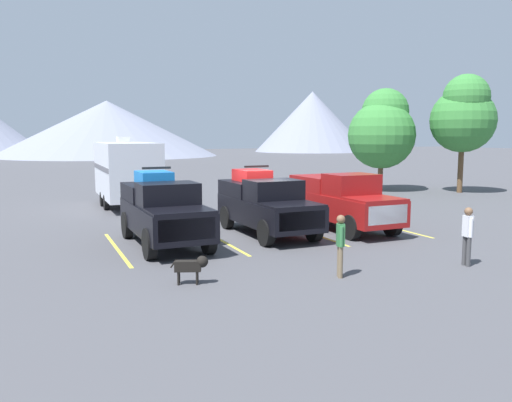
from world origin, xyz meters
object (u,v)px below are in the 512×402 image
object	(u,v)px
pickup_truck_a	(163,209)
pickup_truck_c	(341,200)
dog	(193,265)
camper_trailer_a	(127,170)
person_b	(340,242)
pickup_truck_b	(265,203)
person_a	(468,232)

from	to	relation	value
pickup_truck_a	pickup_truck_c	world-z (taller)	pickup_truck_a
pickup_truck_a	dog	distance (m)	5.12
pickup_truck_c	dog	bearing A→B (deg)	-145.85
pickup_truck_a	camper_trailer_a	xyz separation A→B (m)	(0.48, 10.04, 0.70)
pickup_truck_c	person_b	xyz separation A→B (m)	(-3.91, -6.09, -0.21)
pickup_truck_b	camper_trailer_a	xyz separation A→B (m)	(-3.50, 9.67, 0.74)
pickup_truck_b	camper_trailer_a	distance (m)	10.31
pickup_truck_c	camper_trailer_a	xyz separation A→B (m)	(-6.72, 9.91, 0.75)
pickup_truck_b	person_b	size ratio (longest dim) A/B	3.26
pickup_truck_a	person_a	world-z (taller)	pickup_truck_a
pickup_truck_b	pickup_truck_c	xyz separation A→B (m)	(3.22, -0.24, -0.01)
pickup_truck_a	person_b	distance (m)	6.81
pickup_truck_b	person_a	size ratio (longest dim) A/B	3.19
pickup_truck_a	person_b	size ratio (longest dim) A/B	3.24
person_a	person_b	xyz separation A→B (m)	(-3.97, 0.41, -0.02)
camper_trailer_a	dog	xyz separation A→B (m)	(-0.93, -15.10, -1.43)
pickup_truck_b	pickup_truck_c	world-z (taller)	pickup_truck_b
person_a	person_b	bearing A→B (deg)	174.10
person_b	dog	world-z (taller)	person_b
pickup_truck_c	person_a	size ratio (longest dim) A/B	3.29
pickup_truck_a	dog	bearing A→B (deg)	-95.01
pickup_truck_c	pickup_truck_a	bearing A→B (deg)	-178.93
dog	pickup_truck_c	bearing A→B (deg)	34.15
pickup_truck_a	person_a	xyz separation A→B (m)	(7.25, -6.37, -0.24)
pickup_truck_b	dog	xyz separation A→B (m)	(-4.43, -5.43, -0.69)
pickup_truck_b	person_a	distance (m)	7.49
pickup_truck_b	person_b	bearing A→B (deg)	-96.27
person_b	pickup_truck_a	bearing A→B (deg)	118.91
camper_trailer_a	person_a	distance (m)	17.78
camper_trailer_a	person_a	world-z (taller)	camper_trailer_a
person_a	person_b	size ratio (longest dim) A/B	1.02
person_b	dog	bearing A→B (deg)	166.40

